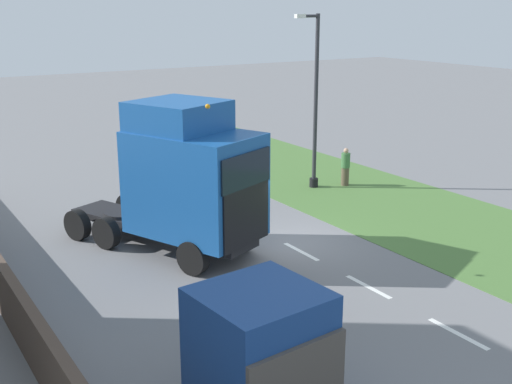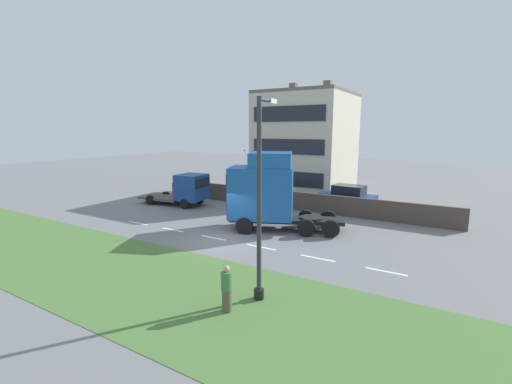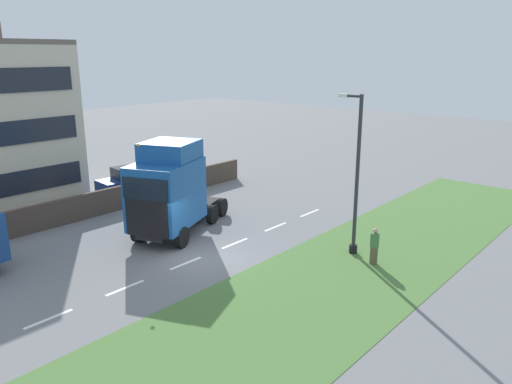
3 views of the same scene
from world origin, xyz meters
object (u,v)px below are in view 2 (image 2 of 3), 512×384
at_px(lamp_post, 260,212).
at_px(flatbed_truck, 187,189).
at_px(pedestrian, 227,289).
at_px(parked_car, 347,198).
at_px(lorry_cab, 266,191).

bearing_deg(lamp_post, flatbed_truck, 50.43).
bearing_deg(flatbed_truck, pedestrian, 40.91).
bearing_deg(parked_car, lorry_cab, 163.50).
height_order(lamp_post, pedestrian, lamp_post).
height_order(lorry_cab, lamp_post, lamp_post).
bearing_deg(lamp_post, parked_car, 3.90).
distance_m(lorry_cab, parked_car, 8.36).
bearing_deg(parked_car, flatbed_truck, 118.07).
distance_m(parked_car, lamp_post, 15.91).
distance_m(lamp_post, pedestrian, 2.92).
distance_m(lorry_cab, flatbed_truck, 9.32).
height_order(lorry_cab, parked_car, lorry_cab).
bearing_deg(lorry_cab, pedestrian, 178.68).
bearing_deg(lamp_post, lorry_cab, 27.34).
height_order(lorry_cab, flatbed_truck, lorry_cab).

